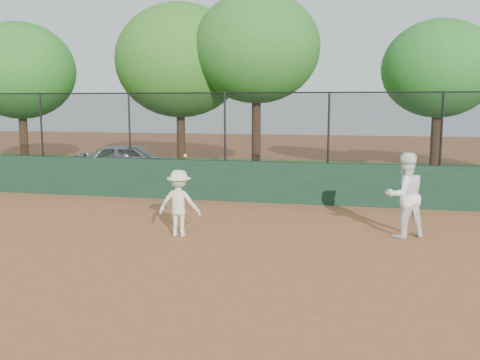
% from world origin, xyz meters
% --- Properties ---
extents(ground, '(80.00, 80.00, 0.00)m').
position_xyz_m(ground, '(0.00, 0.00, 0.00)').
color(ground, '#9F5D33').
rests_on(ground, ground).
extents(back_wall, '(26.00, 0.20, 1.20)m').
position_xyz_m(back_wall, '(0.00, 6.00, 0.60)').
color(back_wall, '#193824').
rests_on(back_wall, ground).
extents(grass_strip, '(36.00, 12.00, 0.01)m').
position_xyz_m(grass_strip, '(0.00, 12.00, 0.00)').
color(grass_strip, '#32581B').
rests_on(grass_strip, ground).
extents(parked_car, '(4.35, 2.50, 1.39)m').
position_xyz_m(parked_car, '(-5.12, 9.57, 0.70)').
color(parked_car, silver).
rests_on(parked_car, ground).
extents(player_second, '(1.11, 1.03, 1.84)m').
position_xyz_m(player_second, '(4.34, 2.62, 0.92)').
color(player_second, white).
rests_on(player_second, ground).
extents(player_main, '(0.94, 0.57, 1.83)m').
position_xyz_m(player_main, '(-0.44, 1.68, 0.73)').
color(player_main, beige).
rests_on(player_main, ground).
extents(fence_assembly, '(26.00, 0.06, 2.00)m').
position_xyz_m(fence_assembly, '(-0.03, 6.00, 2.24)').
color(fence_assembly, black).
rests_on(fence_assembly, back_wall).
extents(tree_0, '(4.63, 4.21, 6.22)m').
position_xyz_m(tree_0, '(-10.54, 10.90, 4.21)').
color(tree_0, '#4D311B').
rests_on(tree_0, ground).
extents(tree_1, '(5.46, 4.97, 7.00)m').
position_xyz_m(tree_1, '(-4.06, 12.45, 4.63)').
color(tree_1, '#472C18').
rests_on(tree_1, ground).
extents(tree_2, '(4.93, 4.48, 7.12)m').
position_xyz_m(tree_2, '(-0.64, 11.59, 4.98)').
color(tree_2, '#432917').
rests_on(tree_2, ground).
extents(tree_3, '(4.26, 3.87, 6.01)m').
position_xyz_m(tree_3, '(6.20, 12.41, 4.15)').
color(tree_3, '#382312').
rests_on(tree_3, ground).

